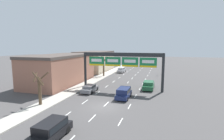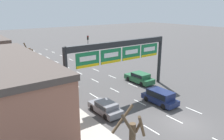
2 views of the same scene
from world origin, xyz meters
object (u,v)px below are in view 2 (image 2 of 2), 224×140
at_px(sign_gantry, 120,52).
at_px(tree_bare_second, 31,62).
at_px(car_grey, 106,107).
at_px(car_silver, 34,63).
at_px(car_green, 140,77).
at_px(suv_navy, 160,96).
at_px(traffic_light_near_gantry, 88,42).

xyz_separation_m(sign_gantry, tree_bare_second, (-7.69, 11.83, -2.44)).
height_order(car_grey, car_silver, car_silver).
relative_size(car_green, tree_bare_second, 0.84).
xyz_separation_m(car_green, tree_bare_second, (-12.58, 10.38, 2.18)).
height_order(suv_navy, traffic_light_near_gantry, traffic_light_near_gantry).
distance_m(car_green, traffic_light_near_gantry, 19.07).
height_order(sign_gantry, car_silver, sign_gantry).
bearing_deg(traffic_light_near_gantry, car_grey, -116.50).
height_order(sign_gantry, tree_bare_second, sign_gantry).
xyz_separation_m(car_silver, suv_navy, (6.58, -25.27, 0.11)).
relative_size(car_green, traffic_light_near_gantry, 0.96).
height_order(suv_navy, tree_bare_second, tree_bare_second).
xyz_separation_m(traffic_light_near_gantry, tree_bare_second, (-14.76, -8.36, -0.55)).
relative_size(sign_gantry, car_silver, 3.41).
relative_size(car_grey, suv_navy, 0.98).
distance_m(sign_gantry, tree_bare_second, 14.32).
bearing_deg(tree_bare_second, car_green, -39.55).
xyz_separation_m(car_green, traffic_light_near_gantry, (2.19, 18.75, 2.73)).
xyz_separation_m(car_grey, car_green, (9.71, 5.13, 0.10)).
height_order(car_grey, suv_navy, suv_navy).
bearing_deg(car_grey, tree_bare_second, 100.45).
relative_size(car_green, suv_navy, 1.11).
xyz_separation_m(sign_gantry, car_green, (4.88, 1.45, -4.62)).
bearing_deg(car_green, traffic_light_near_gantry, 83.34).
bearing_deg(tree_bare_second, car_grey, -79.55).
height_order(sign_gantry, suv_navy, sign_gantry).
height_order(sign_gantry, traffic_light_near_gantry, sign_gantry).
xyz_separation_m(car_grey, traffic_light_near_gantry, (11.90, 23.87, 2.83)).
bearing_deg(car_grey, sign_gantry, 37.30).
height_order(sign_gantry, car_grey, sign_gantry).
bearing_deg(tree_bare_second, suv_navy, -61.39).
distance_m(car_silver, tree_bare_second, 8.82).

